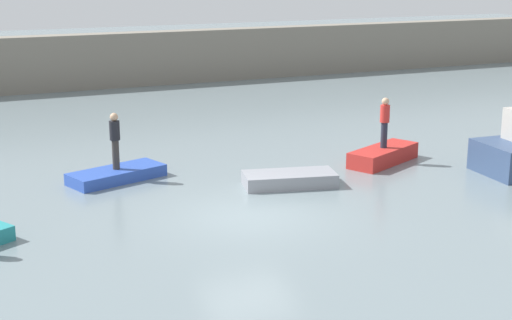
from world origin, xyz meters
TOP-DOWN VIEW (x-y plane):
  - ground_plane at (0.00, 0.00)m, footprint 120.00×120.00m
  - embankment_wall at (0.00, 22.72)m, footprint 80.00×1.20m
  - rowboat_blue at (-2.41, 4.79)m, footprint 3.22×2.09m
  - rowboat_grey at (2.28, 2.09)m, footprint 2.99×1.80m
  - rowboat_red at (6.37, 3.24)m, footprint 3.08×2.20m
  - person_dark_shirt at (-2.41, 4.79)m, footprint 0.32×0.32m
  - person_red_shirt at (6.37, 3.24)m, footprint 0.32×0.32m

SIDE VIEW (x-z plane):
  - ground_plane at x=0.00m, z-range 0.00..0.00m
  - rowboat_blue at x=-2.41m, z-range 0.00..0.36m
  - rowboat_grey at x=2.28m, z-range 0.00..0.42m
  - rowboat_red at x=6.37m, z-range 0.00..0.54m
  - person_dark_shirt at x=-2.41m, z-range 0.48..2.26m
  - embankment_wall at x=0.00m, z-range 0.00..2.88m
  - person_red_shirt at x=6.37m, z-range 0.64..2.35m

